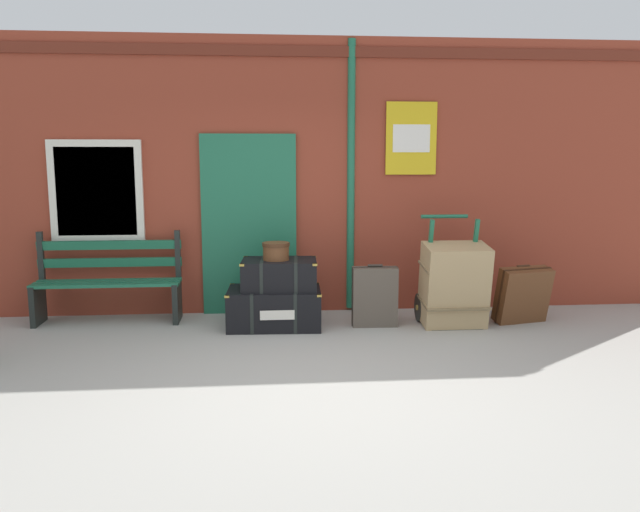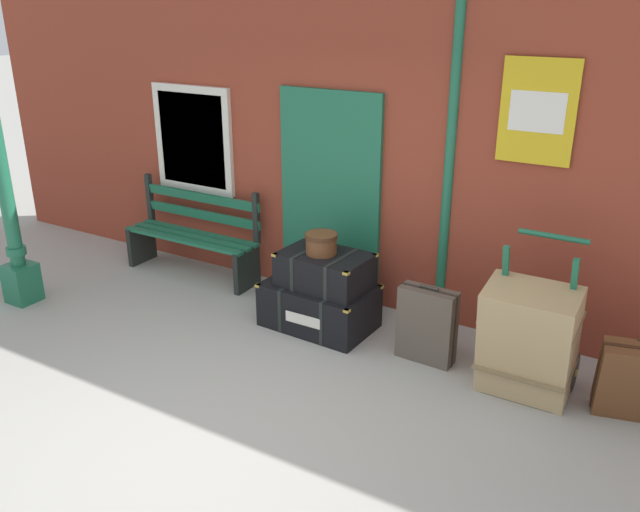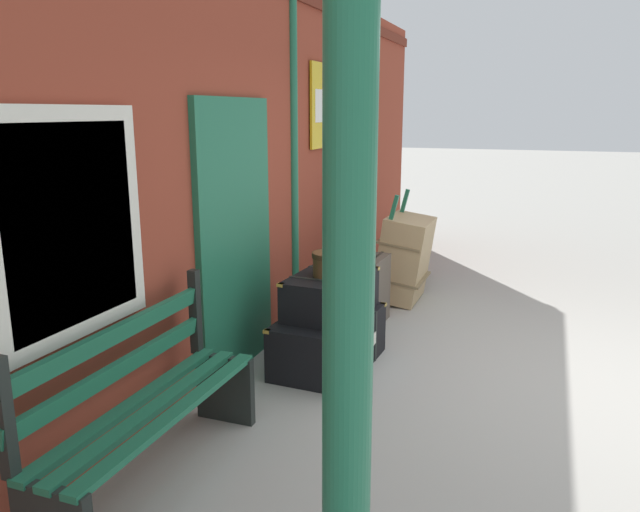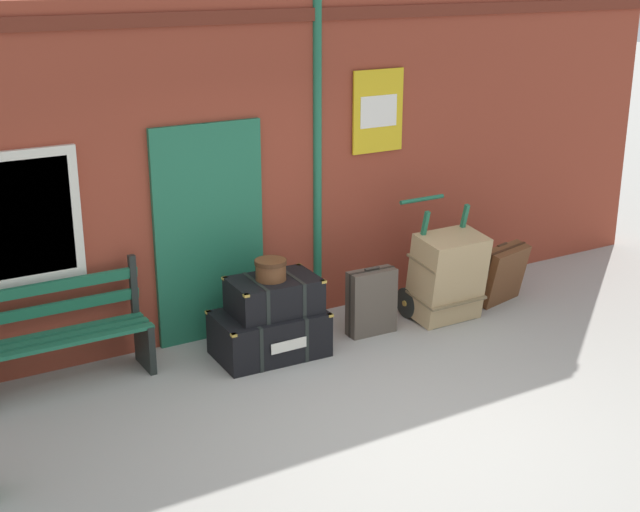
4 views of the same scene
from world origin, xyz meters
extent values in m
plane|color=#A3A099|center=(0.00, 0.00, 0.00)|extent=(60.00, 60.00, 0.00)
cube|color=brown|center=(0.00, 2.60, 1.60)|extent=(10.40, 0.30, 3.20)
cube|color=#1E6647|center=(-0.50, 2.43, 1.05)|extent=(1.10, 0.05, 2.10)
cube|color=#123D2A|center=(-0.50, 2.41, 1.05)|extent=(0.06, 0.02, 2.10)
cube|color=silver|center=(-2.22, 2.43, 1.45)|extent=(1.04, 0.06, 1.16)
cube|color=silver|center=(-2.22, 2.41, 1.45)|extent=(0.88, 0.02, 1.00)
cylinder|color=#1E6647|center=(0.70, 2.45, 1.60)|extent=(0.09, 0.09, 3.14)
cube|color=gold|center=(1.40, 2.43, 2.05)|extent=(0.60, 0.02, 0.84)
cube|color=white|center=(1.40, 2.41, 2.05)|extent=(0.44, 0.01, 0.32)
cube|color=#1E6647|center=(-3.10, 0.69, 0.20)|extent=(0.28, 0.28, 0.40)
cylinder|color=#1E6647|center=(-3.10, 0.69, 0.55)|extent=(0.19, 0.19, 0.08)
cube|color=#1E6647|center=(-2.08, 1.96, 0.45)|extent=(1.60, 0.09, 0.04)
cube|color=#1E6647|center=(-2.08, 2.10, 0.45)|extent=(1.60, 0.09, 0.04)
cube|color=#1E6647|center=(-2.08, 2.24, 0.45)|extent=(1.60, 0.09, 0.04)
cube|color=#1E6647|center=(-2.08, 2.30, 0.65)|extent=(1.60, 0.05, 0.10)
cube|color=#1E6647|center=(-2.08, 2.30, 0.85)|extent=(1.60, 0.05, 0.10)
cube|color=black|center=(-2.84, 2.10, 0.23)|extent=(0.06, 0.40, 0.45)
cube|color=black|center=(-2.84, 2.30, 0.73)|extent=(0.06, 0.06, 0.56)
cube|color=black|center=(-1.32, 2.10, 0.23)|extent=(0.06, 0.40, 0.45)
cube|color=black|center=(-1.32, 2.30, 0.73)|extent=(0.06, 0.06, 0.56)
cube|color=black|center=(-0.23, 1.76, 0.21)|extent=(1.03, 0.69, 0.42)
cube|color=black|center=(-0.45, 1.77, 0.21)|extent=(0.07, 0.65, 0.43)
cube|color=black|center=(0.00, 1.75, 0.21)|extent=(0.07, 0.65, 0.43)
cube|color=#B79338|center=(-0.72, 1.49, 0.41)|extent=(0.05, 0.05, 0.02)
cube|color=#B79338|center=(0.24, 1.44, 0.41)|extent=(0.05, 0.05, 0.02)
cube|color=#B79338|center=(-0.69, 2.08, 0.41)|extent=(0.05, 0.05, 0.02)
cube|color=#B79338|center=(0.27, 2.04, 0.41)|extent=(0.05, 0.05, 0.02)
cube|color=silver|center=(-0.20, 1.43, 0.21)|extent=(0.36, 0.01, 0.10)
cube|color=black|center=(-0.17, 1.77, 0.58)|extent=(0.83, 0.58, 0.32)
cube|color=black|center=(-0.35, 1.78, 0.58)|extent=(0.07, 0.55, 0.33)
cube|color=black|center=(0.01, 1.76, 0.58)|extent=(0.07, 0.55, 0.33)
cube|color=#B79338|center=(-0.56, 1.54, 0.73)|extent=(0.05, 0.05, 0.02)
cube|color=#B79338|center=(0.20, 1.50, 0.73)|extent=(0.05, 0.05, 0.02)
cube|color=#B79338|center=(-0.53, 2.04, 0.73)|extent=(0.05, 0.05, 0.02)
cube|color=#B79338|center=(0.22, 2.00, 0.73)|extent=(0.05, 0.05, 0.02)
cylinder|color=brown|center=(-0.20, 1.76, 0.83)|extent=(0.28, 0.28, 0.19)
cylinder|color=#432715|center=(-0.20, 1.76, 0.91)|extent=(0.30, 0.30, 0.04)
cube|color=black|center=(1.72, 1.58, 0.01)|extent=(0.56, 0.28, 0.03)
cube|color=#1E6647|center=(1.47, 1.78, 0.59)|extent=(0.04, 0.32, 1.18)
cube|color=#1E6647|center=(1.97, 1.78, 0.59)|extent=(0.04, 0.32, 1.18)
cylinder|color=#1E6647|center=(1.72, 2.06, 1.17)|extent=(0.54, 0.04, 0.04)
cylinder|color=black|center=(1.40, 1.84, 0.16)|extent=(0.04, 0.32, 0.32)
cylinder|color=#B79338|center=(1.40, 1.84, 0.16)|extent=(0.07, 0.06, 0.06)
cylinder|color=black|center=(2.04, 1.84, 0.16)|extent=(0.04, 0.32, 0.32)
cylinder|color=#B79338|center=(2.04, 1.84, 0.16)|extent=(0.07, 0.06, 0.06)
cube|color=tan|center=(1.72, 1.60, 0.47)|extent=(0.68, 0.55, 0.93)
cube|color=olive|center=(1.72, 1.60, 0.27)|extent=(0.70, 0.46, 0.08)
cube|color=olive|center=(1.72, 1.60, 0.66)|extent=(0.70, 0.46, 0.08)
cube|color=#51473D|center=(0.87, 1.70, 0.33)|extent=(0.50, 0.21, 0.65)
cylinder|color=#302A24|center=(0.87, 1.70, 0.67)|extent=(0.16, 0.03, 0.03)
cube|color=#2C2721|center=(0.87, 1.70, 0.33)|extent=(0.50, 0.05, 0.66)
camera|label=1|loc=(-0.34, -5.12, 1.87)|focal=36.24mm
camera|label=2|loc=(2.61, -3.01, 2.91)|focal=36.93mm
camera|label=3|loc=(-4.60, 0.22, 2.00)|focal=34.54mm
camera|label=4|loc=(-3.71, -4.96, 3.49)|focal=49.64mm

